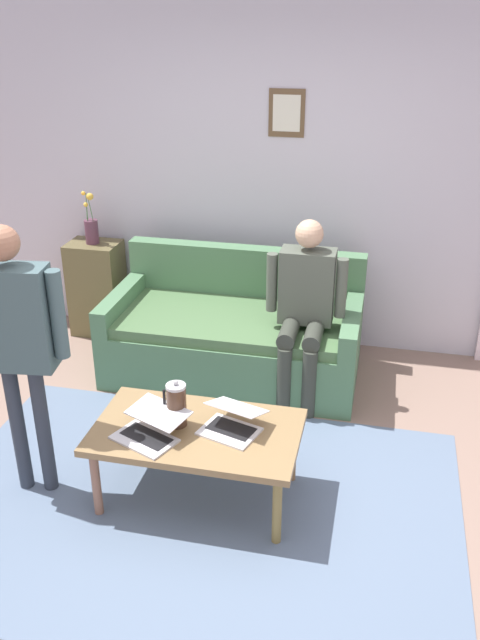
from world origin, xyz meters
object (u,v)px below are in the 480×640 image
(couch, at_px, (235,335))
(side_shelf, at_px, (97,288))
(flower_vase, at_px, (91,228))
(person_standing, at_px, (15,330))
(laptop_left, at_px, (232,423))
(person_seated, at_px, (305,302))
(coffee_table, at_px, (197,436))
(laptop_center, at_px, (149,429))
(french_press, at_px, (177,405))

(couch, relative_size, side_shelf, 2.32)
(flower_vase, relative_size, person_standing, 0.27)
(laptop_left, distance_m, side_shelf, 2.45)
(couch, xyz_separation_m, person_standing, (0.81, 1.59, 0.72))
(person_seated, bearing_deg, side_shelf, -19.49)
(person_standing, height_order, person_seated, person_standing)
(couch, bearing_deg, person_seated, 157.27)
(coffee_table, height_order, flower_vase, flower_vase)
(laptop_center, bearing_deg, flower_vase, -59.49)
(laptop_center, bearing_deg, laptop_left, -159.38)
(side_shelf, relative_size, flower_vase, 1.85)
(side_shelf, xyz_separation_m, flower_vase, (-0.00, 0.00, 0.52))
(coffee_table, xyz_separation_m, laptop_left, (-0.19, -0.04, 0.09))
(flower_vase, distance_m, person_standing, 2.07)
(coffee_table, relative_size, laptop_center, 2.62)
(person_seated, bearing_deg, laptop_left, 79.33)
(french_press, relative_size, person_seated, 0.22)
(french_press, relative_size, flower_vase, 0.66)
(coffee_table, bearing_deg, person_standing, 7.58)
(french_press, distance_m, person_seated, 1.34)
(laptop_left, height_order, person_seated, person_seated)
(couch, bearing_deg, laptop_left, 102.41)
(couch, bearing_deg, laptop_center, 86.28)
(french_press, distance_m, flower_vase, 2.30)
(laptop_left, xyz_separation_m, french_press, (0.31, 0.02, 0.08))
(laptop_center, bearing_deg, french_press, -128.38)
(laptop_center, distance_m, french_press, 0.20)
(french_press, height_order, person_seated, person_seated)
(laptop_center, distance_m, person_seated, 1.53)
(couch, relative_size, flower_vase, 4.30)
(laptop_left, bearing_deg, person_standing, 8.15)
(laptop_center, bearing_deg, person_seated, -115.35)
(french_press, bearing_deg, flower_vase, -55.26)
(french_press, relative_size, person_standing, 0.18)
(coffee_table, bearing_deg, person_seated, -108.66)
(side_shelf, relative_size, person_seated, 0.62)
(laptop_left, bearing_deg, person_seated, -100.67)
(side_shelf, bearing_deg, person_standing, 103.30)
(couch, height_order, laptop_center, couch)
(coffee_table, xyz_separation_m, laptop_center, (0.23, 0.12, 0.09))
(laptop_center, height_order, french_press, french_press)
(coffee_table, relative_size, laptop_left, 3.01)
(couch, xyz_separation_m, laptop_center, (0.10, 1.59, 0.20))
(laptop_left, height_order, side_shelf, side_shelf)
(laptop_center, xyz_separation_m, person_seated, (-0.65, -1.36, 0.23))
(french_press, bearing_deg, laptop_center, 51.62)
(side_shelf, distance_m, person_standing, 2.16)
(french_press, distance_m, person_standing, 0.94)
(person_seated, bearing_deg, coffee_table, 71.34)
(french_press, bearing_deg, coffee_table, 169.94)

